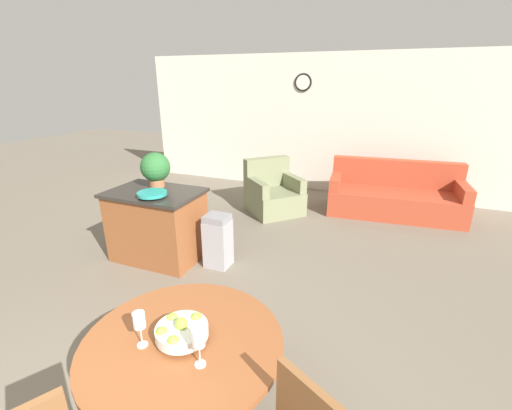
{
  "coord_description": "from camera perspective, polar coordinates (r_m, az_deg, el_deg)",
  "views": [
    {
      "loc": [
        1.3,
        -0.55,
        2.2
      ],
      "look_at": [
        0.01,
        2.63,
        0.94
      ],
      "focal_mm": 24.0,
      "sensor_mm": 36.0,
      "label": 1
    }
  ],
  "objects": [
    {
      "name": "wine_glass_right",
      "position": [
        1.97,
        -9.54,
        -21.28
      ],
      "size": [
        0.07,
        0.07,
        0.23
      ],
      "color": "silver",
      "rests_on": "dining_table"
    },
    {
      "name": "armchair",
      "position": [
        6.0,
        2.87,
        1.69
      ],
      "size": [
        1.17,
        1.17,
        0.91
      ],
      "rotation": [
        0.0,
        0.0,
        0.81
      ],
      "color": "#7A7F5B",
      "rests_on": "ground_plane"
    },
    {
      "name": "dining_table",
      "position": [
        2.35,
        -11.79,
        -24.21
      ],
      "size": [
        1.21,
        1.21,
        0.74
      ],
      "color": "brown",
      "rests_on": "ground_plane"
    },
    {
      "name": "potted_plant",
      "position": [
        4.53,
        -16.41,
        5.89
      ],
      "size": [
        0.37,
        0.37,
        0.45
      ],
      "color": "#A36642",
      "rests_on": "kitchen_island"
    },
    {
      "name": "kitchen_island",
      "position": [
        4.57,
        -16.11,
        -3.18
      ],
      "size": [
        1.14,
        0.78,
        0.91
      ],
      "color": "brown",
      "rests_on": "ground_plane"
    },
    {
      "name": "wall_back",
      "position": [
        7.15,
        11.76,
        12.92
      ],
      "size": [
        8.0,
        0.09,
        2.7
      ],
      "color": "silver",
      "rests_on": "ground_plane"
    },
    {
      "name": "wine_glass_left",
      "position": [
        2.16,
        -18.88,
        -17.9
      ],
      "size": [
        0.07,
        0.07,
        0.23
      ],
      "color": "silver",
      "rests_on": "dining_table"
    },
    {
      "name": "fruit_bowl",
      "position": [
        2.2,
        -12.28,
        -19.8
      ],
      "size": [
        0.31,
        0.31,
        0.16
      ],
      "color": "silver",
      "rests_on": "dining_table"
    },
    {
      "name": "couch",
      "position": [
        6.38,
        22.04,
        1.28
      ],
      "size": [
        2.24,
        1.1,
        0.89
      ],
      "rotation": [
        0.0,
        0.0,
        0.09
      ],
      "color": "#B24228",
      "rests_on": "ground_plane"
    },
    {
      "name": "trash_bin",
      "position": [
        4.26,
        -6.37,
        -5.97
      ],
      "size": [
        0.3,
        0.27,
        0.68
      ],
      "color": "#9E9EA3",
      "rests_on": "ground_plane"
    },
    {
      "name": "teal_bowl",
      "position": [
        4.19,
        -16.92,
        1.82
      ],
      "size": [
        0.35,
        0.35,
        0.06
      ],
      "color": "teal",
      "rests_on": "kitchen_island"
    }
  ]
}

